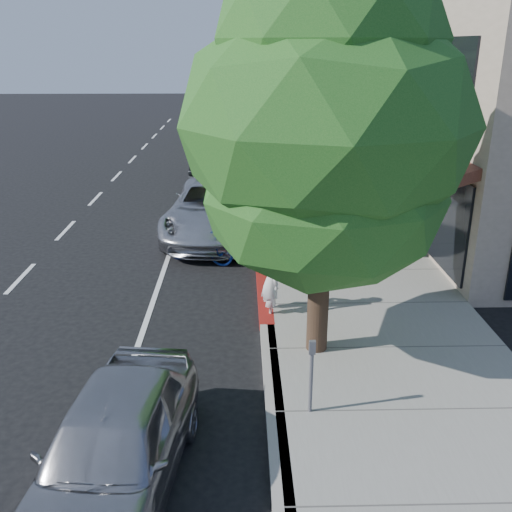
{
  "coord_description": "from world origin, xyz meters",
  "views": [
    {
      "loc": [
        -0.49,
        -11.61,
        5.64
      ],
      "look_at": [
        -0.21,
        -0.13,
        1.35
      ],
      "focal_mm": 40.0,
      "sensor_mm": 36.0,
      "label": 1
    }
  ],
  "objects_px": {
    "street_tree_5": "(263,57)",
    "silver_suv": "(216,208)",
    "cyclist": "(271,280)",
    "dark_sedan": "(218,156)",
    "street_tree_2": "(280,85)",
    "dark_suv_far": "(242,124)",
    "bicycle": "(199,245)",
    "street_tree_0": "(325,128)",
    "street_tree_4": "(266,63)",
    "street_tree_3": "(272,52)",
    "near_car_a": "(113,447)",
    "street_tree_1": "(294,92)",
    "pedestrian": "(300,184)",
    "white_pickup": "(242,142)"
  },
  "relations": [
    {
      "from": "street_tree_5",
      "to": "silver_suv",
      "type": "bearing_deg",
      "value": -95.62
    },
    {
      "from": "cyclist",
      "to": "dark_sedan",
      "type": "height_order",
      "value": "cyclist"
    },
    {
      "from": "street_tree_2",
      "to": "dark_suv_far",
      "type": "height_order",
      "value": "street_tree_2"
    },
    {
      "from": "bicycle",
      "to": "dark_suv_far",
      "type": "relative_size",
      "value": 0.41
    },
    {
      "from": "silver_suv",
      "to": "dark_sedan",
      "type": "bearing_deg",
      "value": 96.39
    },
    {
      "from": "silver_suv",
      "to": "cyclist",
      "type": "bearing_deg",
      "value": -71.54
    },
    {
      "from": "street_tree_5",
      "to": "cyclist",
      "type": "xyz_separation_m",
      "value": [
        -0.79,
        -28.31,
        -3.93
      ]
    },
    {
      "from": "street_tree_0",
      "to": "street_tree_4",
      "type": "bearing_deg",
      "value": 90.0
    },
    {
      "from": "street_tree_2",
      "to": "street_tree_3",
      "type": "bearing_deg",
      "value": 90.0
    },
    {
      "from": "street_tree_3",
      "to": "dark_sedan",
      "type": "height_order",
      "value": "street_tree_3"
    },
    {
      "from": "bicycle",
      "to": "dark_suv_far",
      "type": "xyz_separation_m",
      "value": [
        1.18,
        22.54,
        0.3
      ]
    },
    {
      "from": "silver_suv",
      "to": "near_car_a",
      "type": "relative_size",
      "value": 1.43
    },
    {
      "from": "street_tree_0",
      "to": "cyclist",
      "type": "height_order",
      "value": "street_tree_0"
    },
    {
      "from": "cyclist",
      "to": "dark_suv_far",
      "type": "xyz_separation_m",
      "value": [
        -0.61,
        25.85,
        -0.03
      ]
    },
    {
      "from": "street_tree_0",
      "to": "near_car_a",
      "type": "relative_size",
      "value": 1.7
    },
    {
      "from": "street_tree_5",
      "to": "near_car_a",
      "type": "xyz_separation_m",
      "value": [
        -3.1,
        -33.5,
        -4.07
      ]
    },
    {
      "from": "silver_suv",
      "to": "street_tree_1",
      "type": "bearing_deg",
      "value": -29.47
    },
    {
      "from": "street_tree_0",
      "to": "pedestrian",
      "type": "height_order",
      "value": "street_tree_0"
    },
    {
      "from": "silver_suv",
      "to": "dark_sedan",
      "type": "distance_m",
      "value": 9.0
    },
    {
      "from": "dark_sedan",
      "to": "dark_suv_far",
      "type": "xyz_separation_m",
      "value": [
        1.09,
        11.04,
        0.02
      ]
    },
    {
      "from": "street_tree_2",
      "to": "street_tree_5",
      "type": "distance_m",
      "value": 18.01
    },
    {
      "from": "street_tree_2",
      "to": "street_tree_5",
      "type": "relative_size",
      "value": 0.89
    },
    {
      "from": "bicycle",
      "to": "dark_sedan",
      "type": "bearing_deg",
      "value": 22.47
    },
    {
      "from": "street_tree_2",
      "to": "cyclist",
      "type": "bearing_deg",
      "value": -94.36
    },
    {
      "from": "pedestrian",
      "to": "street_tree_3",
      "type": "bearing_deg",
      "value": -128.71
    },
    {
      "from": "street_tree_4",
      "to": "dark_sedan",
      "type": "height_order",
      "value": "street_tree_4"
    },
    {
      "from": "street_tree_0",
      "to": "white_pickup",
      "type": "relative_size",
      "value": 1.2
    },
    {
      "from": "street_tree_5",
      "to": "near_car_a",
      "type": "distance_m",
      "value": 33.89
    },
    {
      "from": "street_tree_0",
      "to": "street_tree_3",
      "type": "bearing_deg",
      "value": 90.0
    },
    {
      "from": "street_tree_1",
      "to": "pedestrian",
      "type": "bearing_deg",
      "value": 81.12
    },
    {
      "from": "street_tree_4",
      "to": "street_tree_1",
      "type": "bearing_deg",
      "value": -90.0
    },
    {
      "from": "street_tree_0",
      "to": "street_tree_3",
      "type": "xyz_separation_m",
      "value": [
        0.0,
        18.0,
        0.96
      ]
    },
    {
      "from": "street_tree_0",
      "to": "dark_sedan",
      "type": "distance_m",
      "value": 17.05
    },
    {
      "from": "white_pickup",
      "to": "near_car_a",
      "type": "xyz_separation_m",
      "value": [
        -1.7,
        -23.41,
        -0.15
      ]
    },
    {
      "from": "street_tree_0",
      "to": "white_pickup",
      "type": "distance_m",
      "value": 20.26
    },
    {
      "from": "bicycle",
      "to": "street_tree_4",
      "type": "bearing_deg",
      "value": 15.18
    },
    {
      "from": "street_tree_4",
      "to": "silver_suv",
      "type": "height_order",
      "value": "street_tree_4"
    },
    {
      "from": "white_pickup",
      "to": "pedestrian",
      "type": "relative_size",
      "value": 3.85
    },
    {
      "from": "street_tree_1",
      "to": "street_tree_4",
      "type": "bearing_deg",
      "value": 90.0
    },
    {
      "from": "street_tree_0",
      "to": "silver_suv",
      "type": "bearing_deg",
      "value": 106.45
    },
    {
      "from": "dark_sedan",
      "to": "near_car_a",
      "type": "height_order",
      "value": "dark_sedan"
    },
    {
      "from": "street_tree_1",
      "to": "street_tree_4",
      "type": "height_order",
      "value": "street_tree_1"
    },
    {
      "from": "street_tree_3",
      "to": "near_car_a",
      "type": "relative_size",
      "value": 2.03
    },
    {
      "from": "street_tree_0",
      "to": "street_tree_4",
      "type": "height_order",
      "value": "street_tree_4"
    },
    {
      "from": "street_tree_5",
      "to": "pedestrian",
      "type": "relative_size",
      "value": 4.97
    },
    {
      "from": "dark_suv_far",
      "to": "street_tree_2",
      "type": "bearing_deg",
      "value": -85.72
    },
    {
      "from": "street_tree_3",
      "to": "street_tree_5",
      "type": "relative_size",
      "value": 1.11
    },
    {
      "from": "street_tree_4",
      "to": "white_pickup",
      "type": "height_order",
      "value": "street_tree_4"
    },
    {
      "from": "dark_sedan",
      "to": "silver_suv",
      "type": "bearing_deg",
      "value": -80.25
    },
    {
      "from": "cyclist",
      "to": "street_tree_1",
      "type": "bearing_deg",
      "value": -20.57
    }
  ]
}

